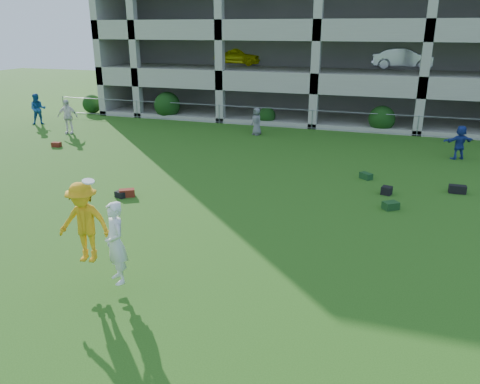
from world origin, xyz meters
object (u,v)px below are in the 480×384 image
(bystander_a, at_px, (38,109))
(frisbee_contest, at_px, (92,228))
(bystander_c, at_px, (257,121))
(crate_d, at_px, (387,190))
(parking_garage, at_px, (337,25))
(bystander_d, at_px, (460,142))
(bystander_b, at_px, (68,117))

(bystander_a, height_order, frisbee_contest, frisbee_contest)
(bystander_a, xyz_separation_m, bystander_c, (13.96, 1.48, -0.19))
(bystander_a, distance_m, bystander_c, 14.04)
(bystander_a, height_order, bystander_c, bystander_a)
(crate_d, relative_size, frisbee_contest, 0.14)
(bystander_c, bearing_deg, frisbee_contest, -47.88)
(bystander_c, relative_size, crate_d, 4.45)
(bystander_c, bearing_deg, crate_d, -9.30)
(crate_d, relative_size, parking_garage, 0.01)
(bystander_a, bearing_deg, bystander_d, -37.29)
(bystander_a, xyz_separation_m, bystander_b, (3.51, -1.65, 0.01))
(frisbee_contest, distance_m, parking_garage, 28.74)
(bystander_b, bearing_deg, bystander_a, 138.66)
(bystander_c, distance_m, frisbee_contest, 17.14)
(frisbee_contest, bearing_deg, bystander_c, 93.79)
(bystander_b, height_order, bystander_d, bystander_b)
(bystander_c, bearing_deg, bystander_b, -124.97)
(bystander_d, xyz_separation_m, parking_garage, (-7.73, 13.23, 5.22))
(frisbee_contest, bearing_deg, bystander_a, 134.04)
(bystander_a, relative_size, bystander_d, 1.22)
(bystander_c, height_order, crate_d, bystander_c)
(bystander_a, distance_m, frisbee_contest, 21.71)
(bystander_d, xyz_separation_m, frisbee_contest, (-9.33, -15.10, 0.67))
(bystander_c, relative_size, bystander_d, 0.98)
(bystander_c, relative_size, frisbee_contest, 0.64)
(bystander_a, distance_m, crate_d, 22.49)
(bystander_d, distance_m, parking_garage, 16.19)
(bystander_a, bearing_deg, crate_d, -53.51)
(bystander_d, xyz_separation_m, crate_d, (-2.98, -6.22, -0.65))
(bystander_b, xyz_separation_m, bystander_c, (10.45, 3.13, -0.21))
(bystander_b, relative_size, bystander_c, 1.27)
(bystander_a, xyz_separation_m, crate_d, (21.44, -6.72, -0.82))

